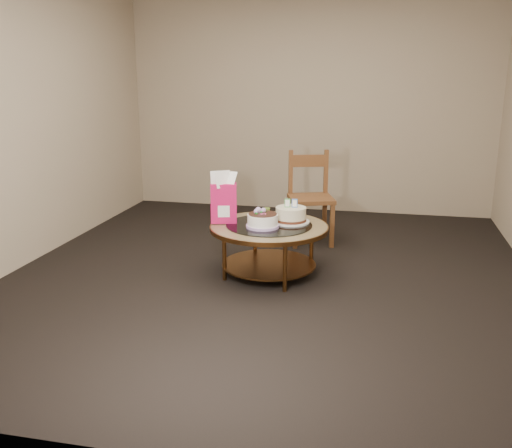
% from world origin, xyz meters
% --- Properties ---
extents(ground, '(5.00, 5.00, 0.00)m').
position_xyz_m(ground, '(0.00, 0.00, 0.00)').
color(ground, black).
rests_on(ground, ground).
extents(room_walls, '(4.52, 5.02, 2.61)m').
position_xyz_m(room_walls, '(0.00, 0.00, 1.54)').
color(room_walls, tan).
rests_on(room_walls, ground).
extents(coffee_table, '(1.02, 1.02, 0.46)m').
position_xyz_m(coffee_table, '(0.00, -0.00, 0.38)').
color(coffee_table, brown).
rests_on(coffee_table, ground).
extents(decorated_cake, '(0.28, 0.28, 0.16)m').
position_xyz_m(decorated_cake, '(-0.04, -0.09, 0.51)').
color(decorated_cake, '#B895D3').
rests_on(decorated_cake, coffee_table).
extents(cream_cake, '(0.33, 0.33, 0.21)m').
position_xyz_m(cream_cake, '(0.17, 0.12, 0.52)').
color(cream_cake, white).
rests_on(cream_cake, coffee_table).
extents(gift_bag, '(0.24, 0.20, 0.44)m').
position_xyz_m(gift_bag, '(-0.40, -0.00, 0.68)').
color(gift_bag, '#E41564').
rests_on(gift_bag, coffee_table).
extents(pillar_candle, '(0.13, 0.13, 0.09)m').
position_xyz_m(pillar_candle, '(-0.08, 0.28, 0.49)').
color(pillar_candle, tan).
rests_on(pillar_candle, coffee_table).
extents(dining_chair, '(0.54, 0.54, 0.94)m').
position_xyz_m(dining_chair, '(0.22, 1.08, 0.48)').
color(dining_chair, brown).
rests_on(dining_chair, ground).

